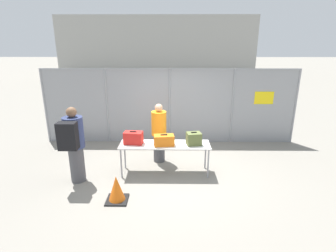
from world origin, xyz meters
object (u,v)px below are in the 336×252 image
traveler_hooded (74,143)px  inspection_table (165,146)px  suitcase_olive (194,139)px  traffic_cone (117,189)px  suitcase_red (133,138)px  utility_trailer (213,120)px  security_worker_near (159,132)px  suitcase_orange (164,140)px

traveler_hooded → inspection_table: bearing=21.7°
suitcase_olive → traveler_hooded: size_ratio=0.21×
inspection_table → traffic_cone: (-0.97, -1.24, -0.46)m
suitcase_red → utility_trailer: suitcase_red is taller
inspection_table → security_worker_near: 0.73m
traveler_hooded → traffic_cone: size_ratio=3.23×
inspection_table → traveler_hooded: size_ratio=1.23×
traveler_hooded → utility_trailer: bearing=54.9°
traffic_cone → security_worker_near: bearing=67.8°
security_worker_near → traveler_hooded: bearing=13.9°
security_worker_near → utility_trailer: 3.39m
traveler_hooded → security_worker_near: (1.87, 1.18, -0.15)m
traveler_hooded → security_worker_near: 2.22m
suitcase_olive → traveler_hooded: 2.79m
suitcase_orange → traffic_cone: size_ratio=0.91×
inspection_table → suitcase_red: (-0.77, 0.02, 0.21)m
inspection_table → suitcase_orange: (-0.02, -0.07, 0.19)m
traveler_hooded → traffic_cone: traveler_hooded is taller
traveler_hooded → utility_trailer: 5.50m
inspection_table → traffic_cone: 1.64m
utility_trailer → traveler_hooded: bearing=-133.6°
suitcase_red → suitcase_olive: size_ratio=1.24×
traffic_cone → suitcase_red: bearing=81.0°
suitcase_orange → utility_trailer: suitcase_orange is taller
inspection_table → suitcase_olive: suitcase_olive is taller
traveler_hooded → utility_trailer: traveler_hooded is taller
suitcase_olive → traffic_cone: 2.17m
traveler_hooded → traffic_cone: (1.08, -0.76, -0.73)m
suitcase_olive → security_worker_near: 1.13m
suitcase_orange → security_worker_near: (-0.15, 0.77, -0.06)m
suitcase_red → suitcase_orange: 0.76m
suitcase_red → traveler_hooded: 1.38m
suitcase_orange → utility_trailer: (1.74, 3.55, -0.51)m
inspection_table → traffic_cone: bearing=-127.9°
inspection_table → traveler_hooded: bearing=-166.8°
inspection_table → traveler_hooded: 2.12m
suitcase_olive → traffic_cone: (-1.67, -1.22, -0.67)m
suitcase_orange → suitcase_olive: 0.72m
traveler_hooded → utility_trailer: (3.77, 3.96, -0.59)m
suitcase_red → suitcase_orange: bearing=-7.4°
suitcase_olive → security_worker_near: bearing=140.6°
inspection_table → traffic_cone: inspection_table is taller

